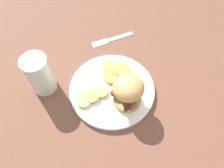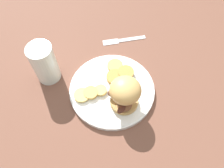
{
  "view_description": "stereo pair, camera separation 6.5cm",
  "coord_description": "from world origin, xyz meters",
  "views": [
    {
      "loc": [
        0.3,
        -0.16,
        0.6
      ],
      "look_at": [
        0.0,
        0.0,
        0.04
      ],
      "focal_mm": 35.0,
      "sensor_mm": 36.0,
      "label": 1
    },
    {
      "loc": [
        0.32,
        -0.1,
        0.6
      ],
      "look_at": [
        0.0,
        0.0,
        0.04
      ],
      "focal_mm": 35.0,
      "sensor_mm": 36.0,
      "label": 2
    }
  ],
  "objects": [
    {
      "name": "potato_round_4",
      "position": [
        -0.04,
        0.06,
        0.02
      ],
      "size": [
        0.05,
        0.05,
        0.01
      ],
      "primitive_type": "cylinder",
      "color": "#BC8942",
      "rests_on": "dinner_plate"
    },
    {
      "name": "potato_round_2",
      "position": [
        -0.0,
        -0.04,
        0.02
      ],
      "size": [
        0.04,
        0.04,
        0.01
      ],
      "primitive_type": "cylinder",
      "color": "#DBB766",
      "rests_on": "dinner_plate"
    },
    {
      "name": "potato_round_0",
      "position": [
        0.0,
        -0.07,
        0.02
      ],
      "size": [
        0.04,
        0.04,
        0.01
      ],
      "primitive_type": "cylinder",
      "color": "tan",
      "rests_on": "dinner_plate"
    },
    {
      "name": "fork",
      "position": [
        -0.19,
        0.1,
        0.0
      ],
      "size": [
        0.03,
        0.16,
        0.0
      ],
      "color": "silver",
      "rests_on": "ground_plane"
    },
    {
      "name": "sandwich",
      "position": [
        0.06,
        0.02,
        0.08
      ],
      "size": [
        0.09,
        0.09,
        0.1
      ],
      "color": "tan",
      "rests_on": "dinner_plate"
    },
    {
      "name": "potato_round_3",
      "position": [
        -0.08,
        0.03,
        0.02
      ],
      "size": [
        0.05,
        0.05,
        0.01
      ],
      "primitive_type": "cylinder",
      "color": "tan",
      "rests_on": "dinner_plate"
    },
    {
      "name": "drinking_glass",
      "position": [
        -0.11,
        -0.18,
        0.07
      ],
      "size": [
        0.07,
        0.07,
        0.13
      ],
      "color": "silver",
      "rests_on": "ground_plane"
    },
    {
      "name": "potato_round_1",
      "position": [
        0.0,
        -0.09,
        0.02
      ],
      "size": [
        0.05,
        0.05,
        0.01
      ],
      "primitive_type": "cylinder",
      "color": "#DBB766",
      "rests_on": "dinner_plate"
    },
    {
      "name": "ground_plane",
      "position": [
        0.0,
        0.0,
        0.0
      ],
      "size": [
        4.0,
        4.0,
        0.0
      ],
      "primitive_type": "plane",
      "color": "brown"
    },
    {
      "name": "potato_round_5",
      "position": [
        -0.03,
        0.02,
        0.02
      ],
      "size": [
        0.06,
        0.06,
        0.01
      ],
      "primitive_type": "cylinder",
      "color": "#BC8942",
      "rests_on": "dinner_plate"
    },
    {
      "name": "dinner_plate",
      "position": [
        0.0,
        0.0,
        0.01
      ],
      "size": [
        0.26,
        0.26,
        0.02
      ],
      "color": "white",
      "rests_on": "ground_plane"
    }
  ]
}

